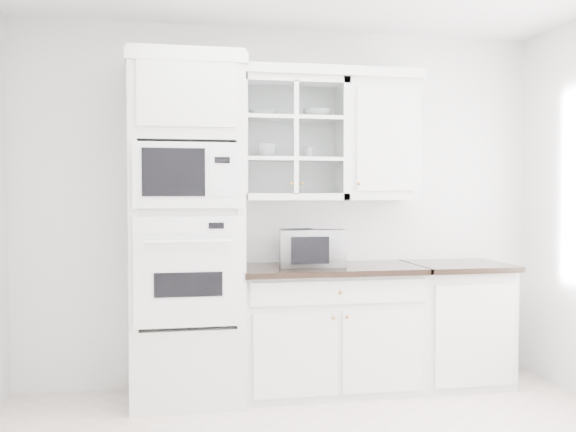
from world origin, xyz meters
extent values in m
cube|color=white|center=(0.00, 1.74, 1.35)|extent=(4.00, 0.02, 2.70)
cube|color=silver|center=(-0.75, 1.43, 1.20)|extent=(0.76, 0.65, 2.40)
cube|color=white|center=(-0.75, 1.09, 0.94)|extent=(0.70, 0.03, 0.72)
cube|color=black|center=(-0.75, 1.07, 0.86)|extent=(0.44, 0.01, 0.16)
cube|color=white|center=(-0.75, 1.09, 1.56)|extent=(0.70, 0.03, 0.43)
cube|color=black|center=(-0.84, 1.07, 1.58)|extent=(0.40, 0.01, 0.31)
cube|color=silver|center=(0.28, 1.45, 0.44)|extent=(1.30, 0.60, 0.88)
cube|color=#302015|center=(0.28, 1.42, 0.90)|extent=(1.32, 0.67, 0.04)
cube|color=silver|center=(1.28, 1.45, 0.44)|extent=(0.70, 0.60, 0.88)
cube|color=#302015|center=(1.28, 1.42, 0.90)|extent=(0.72, 0.67, 0.04)
cube|color=silver|center=(0.03, 1.58, 1.85)|extent=(0.80, 0.33, 0.90)
cube|color=silver|center=(0.03, 1.58, 1.70)|extent=(0.74, 0.29, 0.02)
cube|color=silver|center=(0.03, 1.58, 2.00)|extent=(0.74, 0.29, 0.02)
cube|color=silver|center=(0.71, 1.58, 1.85)|extent=(0.55, 0.33, 0.90)
cube|color=white|center=(-0.07, 1.56, 2.33)|extent=(2.14, 0.38, 0.07)
imported|color=white|center=(0.15, 1.44, 1.06)|extent=(0.51, 0.45, 0.27)
imported|color=white|center=(-0.18, 1.60, 2.04)|extent=(0.23, 0.23, 0.05)
imported|color=white|center=(0.22, 1.59, 2.04)|extent=(0.25, 0.25, 0.07)
imported|color=white|center=(-0.16, 1.58, 1.76)|extent=(0.16, 0.16, 0.10)
imported|color=white|center=(0.16, 1.58, 1.75)|extent=(0.11, 0.11, 0.08)
camera|label=1|loc=(-0.88, -3.09, 1.45)|focal=40.00mm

